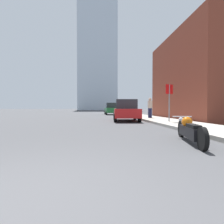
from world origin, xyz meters
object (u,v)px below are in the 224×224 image
object	(u,v)px
motorcycle	(189,130)
pedestrian	(150,107)
parked_car_green	(111,109)
parked_car_red	(126,110)
stop_sign	(169,96)

from	to	relation	value
motorcycle	pedestrian	distance (m)	10.32
motorcycle	parked_car_green	bearing A→B (deg)	104.41
parked_car_green	pedestrian	distance (m)	11.56
pedestrian	parked_car_red	bearing A→B (deg)	-148.19
parked_car_green	pedestrian	xyz separation A→B (m)	(2.42, -11.30, 0.19)
motorcycle	parked_car_red	world-z (taller)	parked_car_red
parked_car_red	stop_sign	world-z (taller)	stop_sign
stop_sign	motorcycle	bearing A→B (deg)	-108.14
stop_sign	pedestrian	bearing A→B (deg)	88.70
parked_car_green	motorcycle	bearing A→B (deg)	-90.10
parked_car_red	stop_sign	xyz separation A→B (m)	(2.31, -2.76, 0.94)
parked_car_red	parked_car_green	bearing A→B (deg)	95.28
parked_car_green	pedestrian	bearing A→B (deg)	-79.10
motorcycle	parked_car_green	xyz separation A→B (m)	(-0.41, 21.40, 0.50)
stop_sign	parked_car_green	bearing A→B (deg)	98.51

